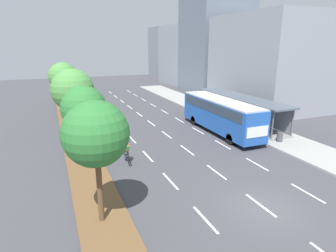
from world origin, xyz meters
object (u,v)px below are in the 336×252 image
at_px(cyclist, 127,153).
at_px(trash_bin, 280,137).
at_px(median_tree_nearest, 96,134).
at_px(median_tree_fifth, 63,77).
at_px(bus, 220,112).
at_px(median_tree_third, 73,90).
at_px(median_tree_second, 84,109).
at_px(bus_shelter, 242,107).
at_px(median_tree_fourth, 68,86).

relative_size(cyclist, trash_bin, 2.14).
relative_size(median_tree_nearest, median_tree_fifth, 1.01).
xyz_separation_m(bus, median_tree_third, (-13.43, 4.64, 2.36)).
height_order(median_tree_second, median_tree_third, median_tree_third).
xyz_separation_m(bus_shelter, trash_bin, (-1.08, -7.09, -1.29)).
height_order(bus_shelter, bus, bus).
bearing_deg(bus, trash_bin, -56.59).
xyz_separation_m(bus, cyclist, (-10.58, -3.93, -1.28)).
height_order(bus, median_tree_fifth, median_tree_fifth).
bearing_deg(median_tree_nearest, bus_shelter, 35.84).
bearing_deg(median_tree_fourth, trash_bin, -46.02).
bearing_deg(median_tree_third, median_tree_second, -89.13).
relative_size(bus, trash_bin, 13.28).
distance_m(bus_shelter, median_tree_fifth, 25.24).
bearing_deg(cyclist, median_tree_nearest, -114.31).
xyz_separation_m(median_tree_third, median_tree_fourth, (0.07, 7.67, -0.65)).
relative_size(median_tree_second, median_tree_third, 0.90).
distance_m(median_tree_second, median_tree_third, 7.68).
bearing_deg(median_tree_fifth, trash_bin, -56.04).
bearing_deg(median_tree_fifth, median_tree_nearest, -90.21).
bearing_deg(median_tree_fourth, cyclist, -80.27).
height_order(bus, trash_bin, bus).
height_order(bus_shelter, cyclist, bus_shelter).
bearing_deg(median_tree_fifth, bus_shelter, -44.90).
height_order(median_tree_nearest, median_tree_fourth, median_tree_nearest).
xyz_separation_m(median_tree_fourth, trash_bin, (16.56, -17.16, -3.21)).
xyz_separation_m(bus_shelter, median_tree_fourth, (-17.64, 10.07, 1.92)).
xyz_separation_m(median_tree_third, median_tree_fifth, (-0.09, 15.34, -0.30)).
bearing_deg(median_tree_fourth, median_tree_third, -90.55).
height_order(median_tree_nearest, median_tree_third, median_tree_third).
xyz_separation_m(median_tree_nearest, median_tree_fourth, (0.28, 23.02, -0.83)).
relative_size(bus, median_tree_fourth, 2.16).
bearing_deg(cyclist, median_tree_fourth, 99.73).
distance_m(median_tree_second, trash_bin, 17.01).
xyz_separation_m(median_tree_nearest, median_tree_fifth, (0.11, 30.69, -0.48)).
height_order(cyclist, median_tree_fifth, median_tree_fifth).
bearing_deg(bus_shelter, trash_bin, -98.68).
xyz_separation_m(cyclist, median_tree_third, (-2.86, 8.57, 3.64)).
bearing_deg(bus, median_tree_fourth, 137.34).
height_order(bus_shelter, median_tree_fourth, median_tree_fourth).
height_order(median_tree_third, trash_bin, median_tree_third).
bearing_deg(trash_bin, bus_shelter, 81.32).
distance_m(bus_shelter, median_tree_nearest, 22.27).
xyz_separation_m(cyclist, trash_bin, (13.78, -0.92, -0.22)).
bearing_deg(median_tree_second, cyclist, -18.05).
distance_m(median_tree_nearest, median_tree_fifth, 30.69).
bearing_deg(bus_shelter, bus, -152.43).
bearing_deg(trash_bin, median_tree_nearest, -160.83).
height_order(median_tree_second, median_tree_fourth, median_tree_second).
relative_size(median_tree_third, median_tree_fifth, 1.05).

